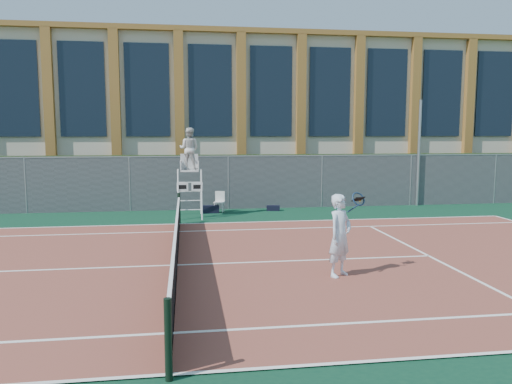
{
  "coord_description": "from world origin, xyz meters",
  "views": [
    {
      "loc": [
        0.26,
        -11.77,
        3.17
      ],
      "look_at": [
        2.34,
        3.0,
        1.4
      ],
      "focal_mm": 35.0,
      "sensor_mm": 36.0,
      "label": 1
    }
  ],
  "objects": [
    {
      "name": "hedge",
      "position": [
        0.0,
        10.0,
        1.1
      ],
      "size": [
        40.0,
        1.4,
        2.2
      ],
      "primitive_type": "cube",
      "color": "black",
      "rests_on": "ground"
    },
    {
      "name": "fence",
      "position": [
        0.0,
        8.8,
        1.1
      ],
      "size": [
        40.0,
        0.06,
        2.2
      ],
      "primitive_type": null,
      "color": "#595E60",
      "rests_on": "ground"
    },
    {
      "name": "plastic_chair",
      "position": [
        1.58,
        8.05,
        0.5
      ],
      "size": [
        0.48,
        0.48,
        0.83
      ],
      "color": "silver",
      "rests_on": "apron"
    },
    {
      "name": "tennis_player",
      "position": [
        3.58,
        -1.41,
        0.94
      ],
      "size": [
        1.07,
        0.83,
        1.82
      ],
      "color": "silver",
      "rests_on": "tennis_court"
    },
    {
      "name": "apron",
      "position": [
        0.0,
        1.0,
        0.01
      ],
      "size": [
        36.0,
        20.0,
        0.01
      ],
      "primitive_type": "cube",
      "color": "#0B3322",
      "rests_on": "ground"
    },
    {
      "name": "umpire_chair",
      "position": [
        0.39,
        7.05,
        2.49
      ],
      "size": [
        0.95,
        1.46,
        3.4
      ],
      "color": "white",
      "rests_on": "ground"
    },
    {
      "name": "steel_pole",
      "position": [
        10.29,
        8.7,
        2.29
      ],
      "size": [
        0.12,
        0.12,
        4.58
      ],
      "primitive_type": "cylinder",
      "color": "#9EA0A5",
      "rests_on": "ground"
    },
    {
      "name": "tennis_net",
      "position": [
        0.0,
        0.0,
        0.54
      ],
      "size": [
        0.1,
        11.3,
        1.1
      ],
      "color": "black",
      "rests_on": "ground"
    },
    {
      "name": "sports_bag_near",
      "position": [
        1.18,
        7.84,
        0.16
      ],
      "size": [
        0.71,
        0.3,
        0.3
      ],
      "primitive_type": "cube",
      "rotation": [
        0.0,
        0.0,
        0.02
      ],
      "color": "black",
      "rests_on": "apron"
    },
    {
      "name": "sports_bag_far",
      "position": [
        3.77,
        8.09,
        0.12
      ],
      "size": [
        0.57,
        0.32,
        0.21
      ],
      "primitive_type": "cube",
      "rotation": [
        0.0,
        0.0,
        -0.16
      ],
      "color": "black",
      "rests_on": "apron"
    },
    {
      "name": "ground",
      "position": [
        0.0,
        0.0,
        0.0
      ],
      "size": [
        120.0,
        120.0,
        0.0
      ],
      "primitive_type": "plane",
      "color": "#233814"
    },
    {
      "name": "tennis_court",
      "position": [
        0.0,
        0.0,
        0.02
      ],
      "size": [
        23.77,
        10.97,
        0.02
      ],
      "primitive_type": "cube",
      "color": "brown",
      "rests_on": "apron"
    },
    {
      "name": "building",
      "position": [
        0.0,
        17.95,
        4.15
      ],
      "size": [
        45.0,
        10.6,
        8.22
      ],
      "color": "beige",
      "rests_on": "ground"
    }
  ]
}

